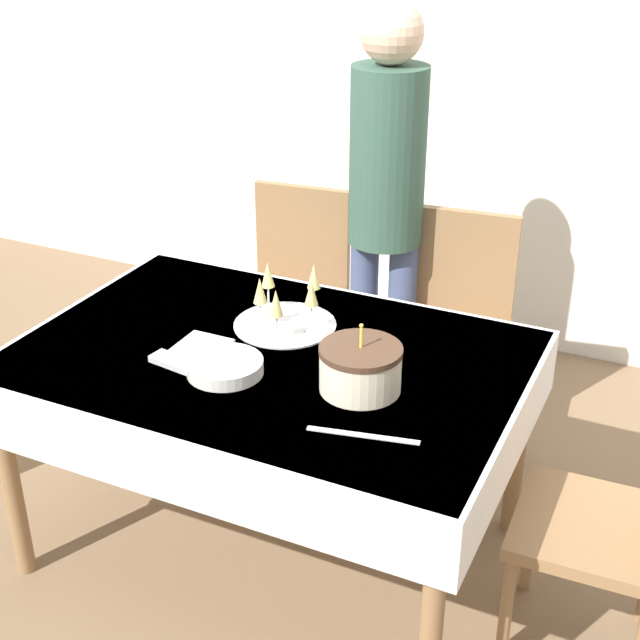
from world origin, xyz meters
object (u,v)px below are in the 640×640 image
Objects in this scene: dining_chair_far_right at (454,328)px; dining_chair_far_left at (293,295)px; plate_stack_main at (225,367)px; dining_chair_right_end at (628,510)px; champagne_tray at (285,305)px; person_standing at (387,189)px; birthday_cake at (360,368)px.

dining_chair_far_left is at bearing -180.00° from dining_chair_far_right.
dining_chair_far_right is at bearing 0.00° from dining_chair_far_left.
dining_chair_far_left is 4.25× the size of plate_stack_main.
dining_chair_right_end is 2.87× the size of champagne_tray.
dining_chair_far_left is 0.63m from person_standing.
dining_chair_far_left is 2.87× the size of champagne_tray.
champagne_tray is at bearing 170.85° from dining_chair_right_end.
dining_chair_far_right is at bearing 68.61° from plate_stack_main.
plate_stack_main is at bearing -171.76° from dining_chair_right_end.
birthday_cake is at bearing -53.56° from dining_chair_far_left.
birthday_cake is 1.01m from person_standing.
person_standing is at bearing 175.79° from dining_chair_far_right.
dining_chair_far_right is 2.87× the size of champagne_tray.
dining_chair_far_left is 1.19m from birthday_cake.
champagne_tray is (-0.37, -0.66, 0.31)m from dining_chair_far_right.
dining_chair_right_end is (0.76, -0.84, 0.00)m from dining_chair_far_right.
person_standing is at bearing 83.79° from champagne_tray.
birthday_cake is at bearing -72.44° from person_standing.
champagne_tray is at bearing -119.63° from dining_chair_far_right.
dining_chair_far_right is 0.82m from champagne_tray.
birthday_cake reaches higher than dining_chair_right_end.
plate_stack_main is at bearing -93.34° from champagne_tray.
dining_chair_far_right and dining_chair_right_end have the same top height.
person_standing is (0.38, 0.02, 0.50)m from dining_chair_far_left.
dining_chair_far_left is at bearing 149.74° from dining_chair_right_end.
plate_stack_main is (-0.02, -0.35, -0.05)m from champagne_tray.
champagne_tray is at bearing 86.66° from plate_stack_main.
dining_chair_far_right is at bearing 89.92° from birthday_cake.
champagne_tray is 0.35m from plate_stack_main.
birthday_cake is (-0.76, -0.08, 0.30)m from dining_chair_right_end.
person_standing is at bearing 140.82° from dining_chair_right_end.
dining_chair_far_left and dining_chair_right_end have the same top height.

